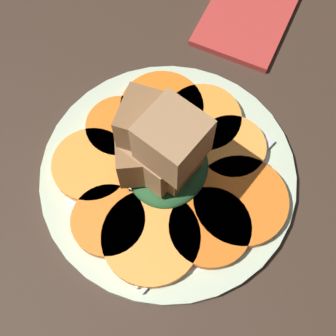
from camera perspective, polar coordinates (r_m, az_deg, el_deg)
The scene contains 14 objects.
table_slab at distance 47.96cm, azimuth 0.00°, elevation -1.47°, with size 120.00×120.00×2.00cm, color #38281E.
plate at distance 46.55cm, azimuth 0.00°, elevation -0.77°, with size 25.34×25.34×1.05cm.
carrot_slice_0 at distance 44.14cm, azimuth -7.28°, elevation -6.39°, with size 6.95×6.95×1.02cm, color orange.
carrot_slice_1 at distance 43.38cm, azimuth -2.09°, elevation -8.44°, with size 9.13×9.13×1.02cm, color #F99438.
carrot_slice_2 at distance 43.77cm, azimuth 5.12°, elevation -7.22°, with size 7.68×7.68×1.02cm, color orange.
carrot_slice_3 at distance 44.97cm, azimuth 8.87°, elevation -3.82°, with size 9.05×9.05×1.02cm, color orange.
carrot_slice_4 at distance 46.99cm, azimuth 7.75°, elevation 2.51°, with size 6.84×6.84×1.02cm, color #F99539.
carrot_slice_5 at distance 48.23cm, azimuth 4.32°, elevation 6.04°, with size 7.77×7.77×1.02cm, color orange.
carrot_slice_6 at distance 48.70cm, azimuth -0.75°, elevation 7.29°, with size 8.62×8.62×1.02cm, color orange.
carrot_slice_7 at distance 47.87cm, azimuth -5.92°, elevation 4.98°, with size 6.82×6.82×1.02cm, color orange.
carrot_slice_8 at distance 46.36cm, azimuth -9.29°, elevation 0.35°, with size 7.73×7.73×1.02cm, color orange.
center_pile at distance 41.41cm, azimuth -0.85°, elevation 1.89°, with size 8.51×8.98×11.68cm.
fork at distance 44.52cm, azimuth 4.28°, elevation -5.25°, with size 19.44×7.76×0.40cm.
napkin at distance 59.18cm, azimuth 9.76°, elevation 18.83°, with size 15.65×9.39×0.80cm.
Camera 1 is at (-16.25, -7.50, 45.49)cm, focal length 50.00 mm.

